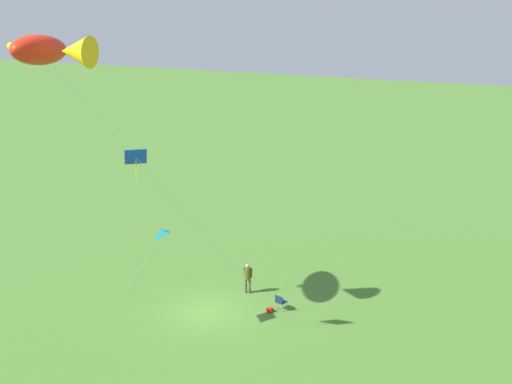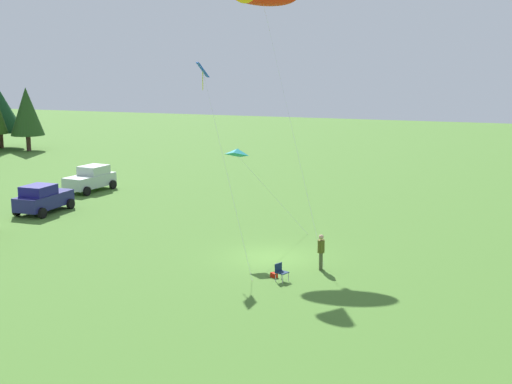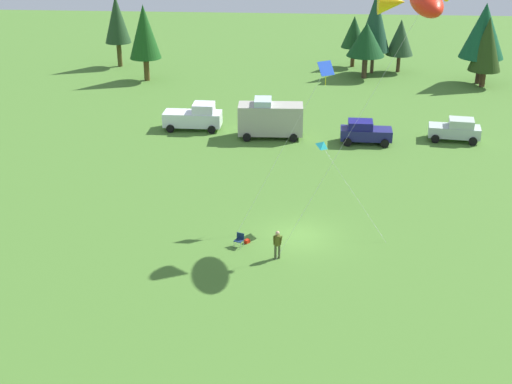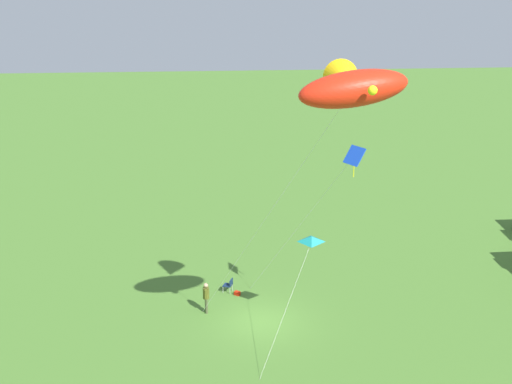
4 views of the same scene
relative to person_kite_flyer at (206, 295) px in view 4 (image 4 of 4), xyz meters
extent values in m
plane|color=#46742B|center=(1.27, 2.89, -1.02)|extent=(160.00, 160.00, 0.00)
cylinder|color=#46502F|center=(0.11, 0.01, -0.60)|extent=(0.14, 0.14, 0.85)
cylinder|color=#46502F|center=(-0.11, 0.00, -0.60)|extent=(0.14, 0.14, 0.85)
cylinder|color=#4E521A|center=(0.00, 0.00, 0.14)|extent=(0.36, 0.36, 0.62)
sphere|color=tan|center=(0.00, 0.00, 0.60)|extent=(0.24, 0.24, 0.24)
cylinder|color=#4E521A|center=(0.20, -0.04, 0.17)|extent=(0.17, 0.10, 0.56)
cylinder|color=#4E521A|center=(-0.20, -0.07, 0.17)|extent=(0.11, 0.10, 0.55)
cube|color=#142847|center=(-2.34, 1.23, -0.60)|extent=(0.62, 0.62, 0.04)
cube|color=#142847|center=(-2.26, 1.44, -0.40)|extent=(0.46, 0.22, 0.40)
cylinder|color=#A5A8AD|center=(-2.23, 0.96, -0.81)|extent=(0.03, 0.03, 0.42)
cylinder|color=#A5A8AD|center=(-2.62, 1.12, -0.81)|extent=(0.03, 0.03, 0.42)
cylinder|color=#A5A8AD|center=(-2.07, 1.35, -0.81)|extent=(0.03, 0.03, 0.42)
cylinder|color=#A5A8AD|center=(-2.46, 1.51, -0.81)|extent=(0.03, 0.03, 0.42)
cube|color=red|center=(-1.89, 1.76, -0.91)|extent=(0.36, 0.39, 0.22)
ellipsoid|color=red|center=(8.03, 5.81, 12.63)|extent=(2.14, 4.60, 1.85)
cone|color=yellow|center=(6.08, 5.81, 12.63)|extent=(1.51, 1.47, 1.47)
sphere|color=yellow|center=(9.21, 6.25, 12.79)|extent=(0.36, 0.36, 0.36)
cylinder|color=silver|center=(3.97, 2.80, 5.81)|extent=(8.12, 6.03, 13.65)
cylinder|color=#4C3823|center=(-0.08, -0.21, -1.02)|extent=(0.04, 0.04, 0.01)
pyramid|color=teal|center=(2.55, 5.23, 4.15)|extent=(0.78, 1.06, 0.56)
cylinder|color=silver|center=(4.47, 3.81, 1.49)|extent=(3.99, 2.85, 5.01)
cylinder|color=#4C3823|center=(6.46, 2.40, -1.02)|extent=(0.04, 0.04, 0.01)
cube|color=blue|center=(2.55, 7.16, 8.39)|extent=(1.12, 1.01, 0.80)
cylinder|color=yellow|center=(2.55, 7.16, 7.81)|extent=(0.04, 0.04, 0.96)
cylinder|color=silver|center=(-0.07, 4.86, 3.69)|extent=(5.25, 4.61, 9.41)
cylinder|color=#4C3823|center=(-2.68, 2.56, -1.02)|extent=(0.04, 0.04, 0.01)
camera|label=1|loc=(-12.40, 33.68, 16.51)|focal=50.00mm
camera|label=2|loc=(-32.18, -7.89, 9.17)|focal=50.00mm
camera|label=3|loc=(1.44, -36.07, 18.94)|focal=50.00mm
camera|label=4|loc=(34.37, 0.19, 17.74)|focal=50.00mm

